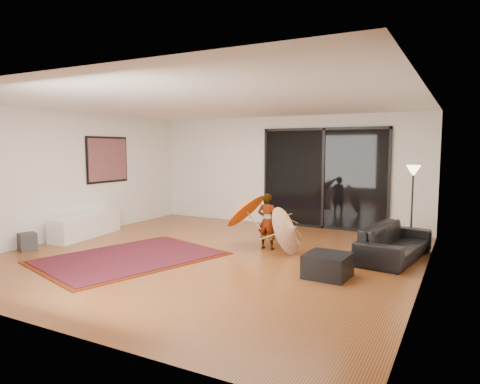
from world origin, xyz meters
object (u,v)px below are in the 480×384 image
Objects in this scene: sofa at (395,242)px; ottoman at (328,265)px; child at (267,221)px; media_console at (86,225)px.

sofa reaches higher than ottoman.
sofa is 1.77m from ottoman.
ottoman is at bearing 139.21° from child.
media_console is at bearing 176.03° from ottoman.
ottoman is (-0.72, -1.61, -0.11)m from sofa.
media_console is 4.04m from child.
child reaches higher than media_console.
ottoman is at bearing 164.53° from sofa.
sofa is at bearing 65.89° from ottoman.
child is (3.94, 0.83, 0.29)m from media_console.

